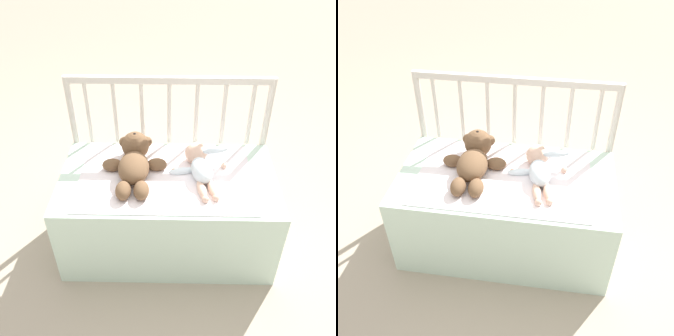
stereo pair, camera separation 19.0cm
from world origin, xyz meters
TOP-DOWN VIEW (x-y plane):
  - ground_plane at (0.00, 0.00)m, footprint 12.00×12.00m
  - crib_mattress at (0.00, 0.00)m, footprint 1.13×0.61m
  - crib_rail at (-0.00, 0.33)m, footprint 1.13×0.04m
  - blanket at (-0.01, 0.00)m, footprint 0.89×0.56m
  - teddy_bear at (-0.18, 0.06)m, footprint 0.34×0.47m
  - baby at (0.16, 0.04)m, footprint 0.32×0.40m

SIDE VIEW (x-z plane):
  - ground_plane at x=0.00m, z-range 0.00..0.00m
  - crib_mattress at x=0.00m, z-range 0.00..0.48m
  - blanket at x=-0.01m, z-range 0.48..0.49m
  - baby at x=0.16m, z-range 0.47..0.59m
  - teddy_bear at x=-0.18m, z-range 0.47..0.62m
  - crib_rail at x=0.00m, z-range 0.17..1.06m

